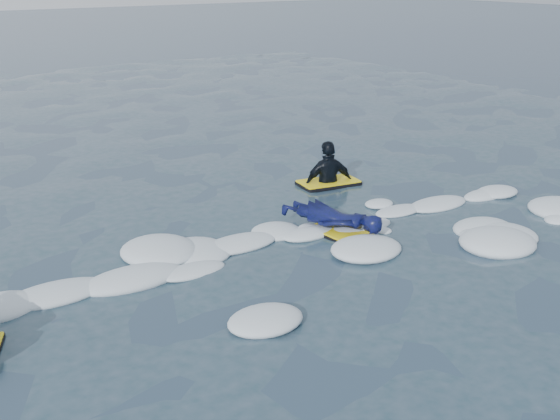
{
  "coord_description": "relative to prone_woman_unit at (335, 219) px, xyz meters",
  "views": [
    {
      "loc": [
        -4.38,
        -6.36,
        3.86
      ],
      "look_at": [
        1.04,
        1.6,
        0.48
      ],
      "focal_mm": 45.0,
      "sensor_mm": 36.0,
      "label": 1
    }
  ],
  "objects": [
    {
      "name": "foam_band",
      "position": [
        -1.91,
        -0.37,
        -0.22
      ],
      "size": [
        12.0,
        3.1,
        0.3
      ],
      "primitive_type": null,
      "color": "silver",
      "rests_on": "ground"
    },
    {
      "name": "waiting_rider_unit",
      "position": [
        1.42,
        1.96,
        -0.22
      ],
      "size": [
        1.2,
        0.79,
        1.68
      ],
      "rotation": [
        0.0,
        0.0,
        -0.16
      ],
      "color": "black",
      "rests_on": "ground"
    },
    {
      "name": "prone_woman_unit",
      "position": [
        0.0,
        0.0,
        0.0
      ],
      "size": [
        1.12,
        1.74,
        0.43
      ],
      "rotation": [
        0.0,
        0.0,
        1.64
      ],
      "color": "black",
      "rests_on": "ground"
    },
    {
      "name": "ground",
      "position": [
        -1.91,
        -1.41,
        -0.22
      ],
      "size": [
        120.0,
        120.0,
        0.0
      ],
      "primitive_type": "plane",
      "color": "#1A2A3F",
      "rests_on": "ground"
    }
  ]
}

